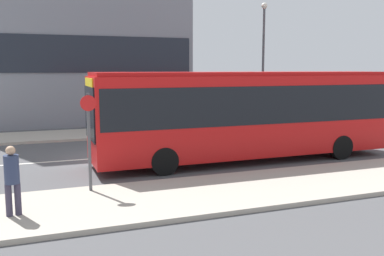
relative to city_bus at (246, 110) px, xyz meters
name	(u,v)px	position (x,y,z in m)	size (l,w,h in m)	color
ground_plane	(114,157)	(-4.72, 2.41, -1.98)	(120.00, 120.00, 0.00)	#4F4F51
sidewalk_near	(156,199)	(-4.72, -3.84, -1.92)	(44.00, 3.50, 0.13)	#B2A899
sidewalk_far	(93,134)	(-4.72, 8.66, -1.92)	(44.00, 3.50, 0.13)	#B2A899
lane_centerline	(114,157)	(-4.72, 2.41, -1.98)	(41.80, 0.16, 0.01)	silver
apartment_block_left_tower	(75,0)	(-4.75, 15.21, 6.07)	(14.15, 6.68, 16.12)	gray
city_bus	(246,110)	(0.00, 0.00, 0.00)	(11.87, 2.52, 3.45)	red
parked_car_0	(370,118)	(11.48, 5.64, -1.36)	(4.64, 1.83, 1.31)	maroon
pedestrian_near_stop	(12,176)	(-8.27, -4.06, -0.90)	(0.35, 0.34, 1.67)	#383347
bus_stop_sign	(89,135)	(-6.29, -2.58, -0.24)	(0.44, 0.12, 2.77)	#4C4C51
street_lamp	(263,52)	(5.22, 7.79, 2.54)	(0.36, 0.36, 7.25)	#4C4C51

